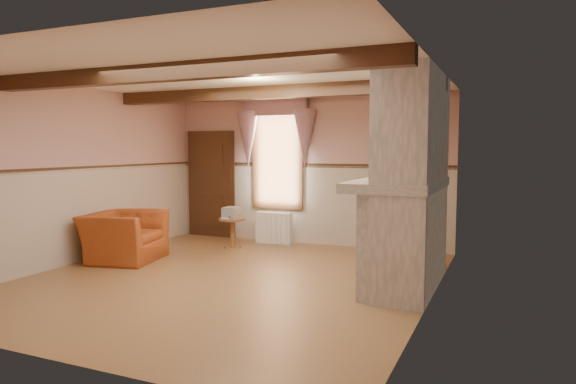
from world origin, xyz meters
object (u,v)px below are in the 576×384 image
at_px(oil_lamp, 406,168).
at_px(armchair, 124,236).
at_px(radiator, 274,228).
at_px(side_table, 232,233).
at_px(bowl, 402,175).
at_px(mantel_clock, 409,170).

bearing_deg(oil_lamp, armchair, -170.65).
relative_size(radiator, oil_lamp, 2.50).
height_order(side_table, radiator, radiator).
bearing_deg(armchair, bowl, -96.73).
height_order(armchair, radiator, armchair).
relative_size(armchair, radiator, 1.73).
xyz_separation_m(side_table, oil_lamp, (3.32, -0.90, 1.29)).
xyz_separation_m(bowl, oil_lamp, (0.00, 0.30, 0.09)).
relative_size(side_table, mantel_clock, 2.29).
height_order(armchair, mantel_clock, mantel_clock).
bearing_deg(mantel_clock, bowl, -90.00).
bearing_deg(armchair, radiator, -47.15).
bearing_deg(bowl, oil_lamp, 90.00).
distance_m(radiator, mantel_clock, 3.35).
relative_size(armchair, oil_lamp, 4.31).
bearing_deg(side_table, oil_lamp, -15.10).
xyz_separation_m(armchair, side_table, (1.10, 1.62, -0.12)).
xyz_separation_m(side_table, radiator, (0.52, 0.70, 0.02)).
height_order(radiator, oil_lamp, oil_lamp).
xyz_separation_m(armchair, oil_lamp, (4.41, 0.73, 1.17)).
height_order(radiator, bowl, bowl).
height_order(bowl, oil_lamp, oil_lamp).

